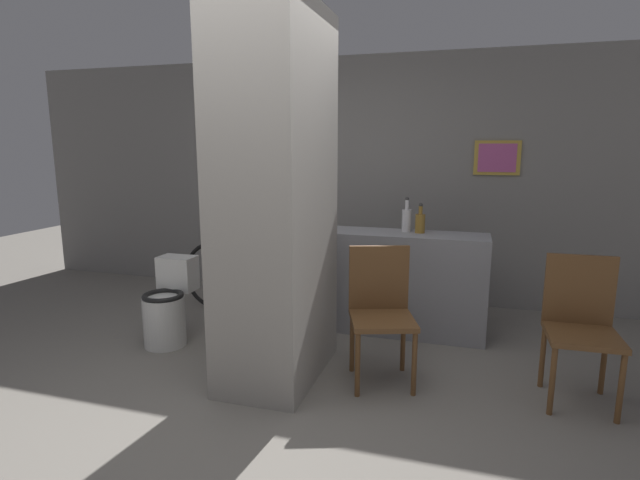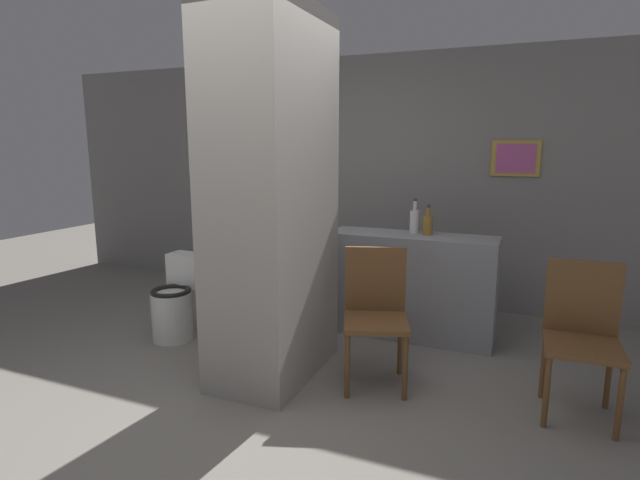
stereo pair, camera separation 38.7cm
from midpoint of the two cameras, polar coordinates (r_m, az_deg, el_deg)
name	(u,v)px [view 2 (the right image)]	position (r m, az deg, el deg)	size (l,w,h in m)	color
ground_plane	(243,404)	(3.47, -5.47, -18.20)	(14.00, 14.00, 0.00)	slate
wall_back	(367,180)	(5.50, 7.37, 6.84)	(8.00, 0.09, 2.60)	gray
pillar_center	(272,199)	(3.53, -2.39, 4.67)	(0.64, 1.04, 2.60)	gray
counter_shelf	(410,286)	(4.52, 12.74, -5.13)	(1.44, 0.44, 0.91)	gray
toilet	(176,302)	(4.53, -13.81, -6.99)	(0.35, 0.51, 0.72)	silver
chair_near_pillar	(375,309)	(3.59, 9.47, -7.88)	(0.55, 0.55, 0.96)	brown
chair_by_doorway	(582,332)	(3.64, 30.56, -9.07)	(0.45, 0.45, 0.96)	brown
bicycle	(275,277)	(4.99, -2.91, -4.32)	(1.79, 0.42, 0.77)	black
bottle_tall	(415,220)	(4.48, 13.21, 2.19)	(0.08, 0.08, 0.31)	silver
bottle_short	(428,224)	(4.42, 14.70, 1.79)	(0.09, 0.09, 0.27)	olive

